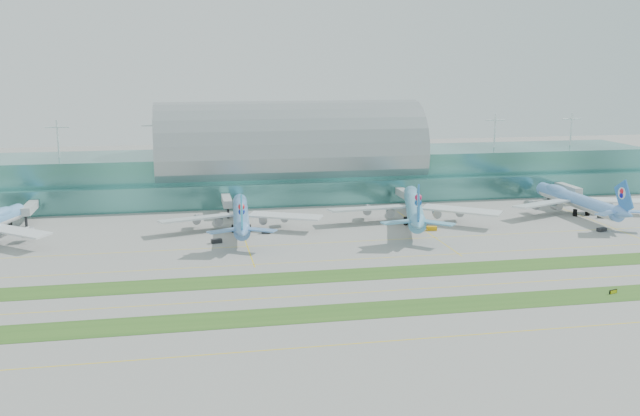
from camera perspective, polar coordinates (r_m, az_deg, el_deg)
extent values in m
plane|color=gray|center=(205.11, 2.91, -5.51)|extent=(700.00, 700.00, 0.00)
cube|color=#3D7A75|center=(327.61, -2.48, 2.77)|extent=(340.00, 42.00, 20.00)
cube|color=#3D7A75|center=(305.06, -1.81, 1.16)|extent=(340.00, 8.00, 10.00)
ellipsoid|color=#9EA5A8|center=(326.22, -2.49, 4.50)|extent=(340.00, 46.20, 16.17)
cylinder|color=white|center=(325.33, -2.51, 5.90)|extent=(0.80, 0.80, 16.00)
cube|color=#B2B7B7|center=(296.40, -22.13, 0.09)|extent=(3.50, 22.00, 3.00)
cylinder|color=black|center=(287.48, -22.45, -0.99)|extent=(1.00, 1.00, 4.00)
cube|color=#B2B7B7|center=(290.94, -7.50, 0.65)|extent=(3.50, 22.00, 3.00)
cylinder|color=black|center=(281.85, -7.36, -0.43)|extent=(1.00, 1.00, 4.00)
cube|color=#B2B7B7|center=(304.46, 6.73, 1.16)|extent=(3.50, 22.00, 3.00)
cylinder|color=black|center=(295.78, 7.29, 0.15)|extent=(1.00, 1.00, 4.00)
cube|color=#B2B7B7|center=(334.65, 19.07, 1.54)|extent=(3.50, 22.00, 3.00)
cylinder|color=black|center=(326.77, 19.90, 0.63)|extent=(1.00, 1.00, 4.00)
cube|color=#2D591E|center=(179.43, 5.06, -8.07)|extent=(420.00, 12.00, 0.08)
cube|color=#2D591E|center=(206.95, 2.78, -5.34)|extent=(420.00, 12.00, 0.08)
cube|color=yellow|center=(161.58, 7.03, -10.41)|extent=(420.00, 0.35, 0.01)
cube|color=yellow|center=(192.19, 3.91, -6.71)|extent=(420.00, 0.35, 0.01)
cube|color=yellow|center=(221.91, 1.81, -4.17)|extent=(420.00, 0.35, 0.01)
cube|color=yellow|center=(242.67, 0.67, -2.78)|extent=(420.00, 0.35, 0.01)
ellipsoid|color=#649EDC|center=(279.77, -24.22, -0.40)|extent=(10.35, 17.82, 3.99)
cone|color=#649EDC|center=(292.22, -22.74, -0.11)|extent=(6.72, 6.03, 5.60)
cube|color=white|center=(257.26, -23.10, -1.72)|extent=(25.08, 22.66, 1.10)
cylinder|color=#96989E|center=(263.79, -23.30, -1.85)|extent=(4.46, 5.67, 3.07)
cylinder|color=black|center=(285.57, -23.55, -1.29)|extent=(1.62, 1.62, 2.71)
cylinder|color=#5989C5|center=(261.55, -6.35, -0.57)|extent=(9.30, 55.84, 5.56)
ellipsoid|color=#5989C5|center=(276.48, -6.40, 0.42)|extent=(6.41, 17.22, 3.96)
cone|color=#5989C5|center=(290.89, -6.43, 0.67)|extent=(5.85, 4.85, 5.56)
cone|color=#5989C5|center=(230.71, -6.25, -1.94)|extent=(5.81, 8.41, 5.28)
cube|color=white|center=(260.23, -9.90, -0.81)|extent=(27.66, 14.79, 1.10)
cylinder|color=#94959C|center=(265.17, -8.96, -0.97)|extent=(3.37, 5.13, 3.05)
cube|color=white|center=(260.51, -2.79, -0.64)|extent=(27.15, 17.81, 1.10)
cylinder|color=#94959C|center=(265.38, -3.73, -0.84)|extent=(3.37, 5.13, 3.05)
cube|color=#30A8D6|center=(231.21, -6.29, -0.48)|extent=(1.33, 11.79, 12.93)
cylinder|color=white|center=(231.81, -6.30, -0.10)|extent=(1.10, 4.35, 4.30)
cylinder|color=black|center=(283.06, -6.39, -0.49)|extent=(1.61, 1.61, 2.69)
cylinder|color=black|center=(258.94, -6.91, -1.64)|extent=(1.61, 1.61, 2.69)
cylinder|color=black|center=(258.99, -5.72, -1.61)|extent=(1.61, 1.61, 2.69)
cylinder|color=#5CA5CB|center=(273.59, 7.51, 0.06)|extent=(22.71, 60.48, 6.12)
ellipsoid|color=#5CA5CB|center=(290.07, 7.39, 1.06)|extent=(10.70, 19.47, 4.36)
cone|color=#5CA5CB|center=(305.92, 7.27, 1.29)|extent=(7.24, 6.42, 6.12)
cone|color=#5CA5CB|center=(239.63, 7.84, -1.31)|extent=(8.03, 10.13, 5.81)
cube|color=silver|center=(271.54, 3.78, -0.03)|extent=(30.21, 10.49, 1.20)
cylinder|color=#96999E|center=(277.12, 4.72, -0.25)|extent=(4.72, 6.14, 3.35)
cube|color=silver|center=(273.10, 11.25, -0.17)|extent=(27.90, 24.06, 1.20)
cylinder|color=#96999E|center=(278.27, 10.21, -0.35)|extent=(4.72, 6.14, 3.35)
cube|color=#2B76C2|center=(240.26, 7.86, 0.24)|extent=(4.14, 12.63, 14.22)
cylinder|color=silver|center=(240.94, 7.86, 0.63)|extent=(2.16, 4.80, 4.73)
cylinder|color=black|center=(297.25, 7.31, 0.10)|extent=(1.78, 1.78, 2.96)
cylinder|color=black|center=(270.57, 6.89, -1.03)|extent=(1.78, 1.78, 2.96)
cylinder|color=black|center=(270.83, 8.14, -1.06)|extent=(1.78, 1.78, 2.96)
cylinder|color=#69A0E9|center=(305.28, 19.87, 0.58)|extent=(6.28, 56.45, 5.64)
ellipsoid|color=#69A0E9|center=(318.34, 18.43, 1.39)|extent=(5.55, 17.20, 4.02)
cone|color=#69A0E9|center=(331.11, 17.17, 1.57)|extent=(5.69, 4.61, 5.64)
cone|color=#69A0E9|center=(278.98, 23.25, -0.44)|extent=(5.45, 8.25, 5.36)
cube|color=white|center=(295.64, 17.33, 0.33)|extent=(27.82, 16.83, 1.11)
cylinder|color=gray|center=(302.18, 17.55, 0.18)|extent=(3.15, 5.04, 3.09)
cube|color=white|center=(312.66, 22.60, 0.55)|extent=(27.91, 16.31, 1.11)
cylinder|color=gray|center=(314.76, 21.46, 0.36)|extent=(3.15, 5.04, 3.09)
cube|color=blue|center=(279.40, 23.13, 0.79)|extent=(0.68, 11.96, 13.11)
cylinder|color=white|center=(279.91, 23.05, 1.10)|extent=(0.87, 4.37, 4.37)
cylinder|color=black|center=(324.16, 17.87, 0.57)|extent=(1.64, 1.64, 2.73)
cylinder|color=black|center=(301.62, 19.73, -0.35)|extent=(1.64, 1.64, 2.73)
cylinder|color=black|center=(304.46, 20.61, -0.31)|extent=(1.64, 1.64, 2.73)
cube|color=black|center=(244.42, -8.27, -2.63)|extent=(3.88, 2.41, 1.42)
cube|color=black|center=(256.06, -4.34, -1.89)|extent=(3.38, 2.22, 1.41)
cube|color=orange|center=(263.11, 8.92, -1.62)|extent=(4.05, 2.65, 1.49)
cube|color=black|center=(266.41, 8.26, -1.46)|extent=(3.24, 2.33, 1.22)
cube|color=black|center=(277.83, 21.61, -1.62)|extent=(3.92, 2.80, 1.33)
cube|color=black|center=(301.60, 21.62, -0.63)|extent=(3.26, 1.78, 1.30)
cube|color=black|center=(205.39, 22.40, -6.21)|extent=(2.74, 1.09, 1.18)
cube|color=#D3C912|center=(205.28, 22.44, -6.22)|extent=(2.26, 0.75, 0.86)
cylinder|color=black|center=(204.76, 22.22, -6.34)|extent=(0.13, 0.13, 0.54)
cylinder|color=black|center=(206.21, 22.57, -6.25)|extent=(0.13, 0.13, 0.54)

